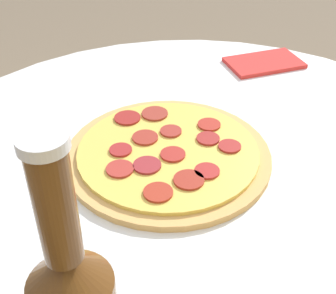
# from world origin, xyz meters

# --- Properties ---
(table) EXTENTS (0.92, 0.92, 0.76)m
(table) POSITION_xyz_m (0.00, 0.00, 0.54)
(table) COLOR silver
(table) RESTS_ON ground_plane
(pizza) EXTENTS (0.30, 0.30, 0.02)m
(pizza) POSITION_xyz_m (0.03, -0.04, 0.77)
(pizza) COLOR tan
(pizza) RESTS_ON table
(napkin) EXTENTS (0.15, 0.09, 0.01)m
(napkin) POSITION_xyz_m (-0.25, -0.27, 0.77)
(napkin) COLOR red
(napkin) RESTS_ON table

